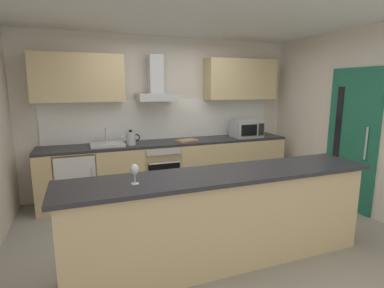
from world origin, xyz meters
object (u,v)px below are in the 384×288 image
refrigerator (76,179)px  kettle (131,138)px  chopping_board (187,140)px  microwave (247,129)px  wine_glass (135,170)px  range_hood (156,87)px  oven (160,169)px  sink (107,144)px

refrigerator → kettle: 1.01m
kettle → chopping_board: (0.92, 0.01, -0.09)m
microwave → wine_glass: 3.17m
refrigerator → microwave: (2.88, -0.03, 0.62)m
refrigerator → chopping_board: bearing=-0.7°
chopping_board → refrigerator: bearing=179.3°
range_hood → chopping_board: (0.46, -0.15, -0.88)m
kettle → range_hood: 0.92m
oven → chopping_board: (0.46, -0.02, 0.45)m
microwave → kettle: 2.05m
kettle → refrigerator: bearing=177.9°
microwave → sink: 2.41m
oven → microwave: 1.70m
oven → chopping_board: 0.65m
sink → range_hood: range_hood is taller
kettle → sink: bearing=172.7°
sink → chopping_board: (1.27, -0.03, -0.02)m
oven → chopping_board: size_ratio=2.35×
refrigerator → wine_glass: bearing=-76.4°
oven → kettle: kettle is taller
refrigerator → wine_glass: (0.52, -2.14, 0.66)m
chopping_board → kettle: bearing=-179.4°
sink → wine_glass: bearing=-88.9°
range_hood → oven: bearing=-90.0°
oven → wine_glass: 2.36m
sink → wine_glass: (0.04, -2.15, 0.15)m
refrigerator → range_hood: (1.29, 0.13, 1.36)m
refrigerator → sink: sink is taller
wine_glass → chopping_board: wine_glass is taller
sink → microwave: bearing=-0.9°
microwave → sink: size_ratio=1.00×
range_hood → wine_glass: 2.50m
sink → chopping_board: 1.27m
refrigerator → wine_glass: 2.30m
range_hood → wine_glass: bearing=-108.7°
oven → microwave: size_ratio=1.60×
oven → refrigerator: bearing=-179.9°
kettle → chopping_board: kettle is taller
kettle → chopping_board: bearing=0.6°
microwave → refrigerator: bearing=179.5°
microwave → chopping_board: 1.14m
refrigerator → microwave: 2.95m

